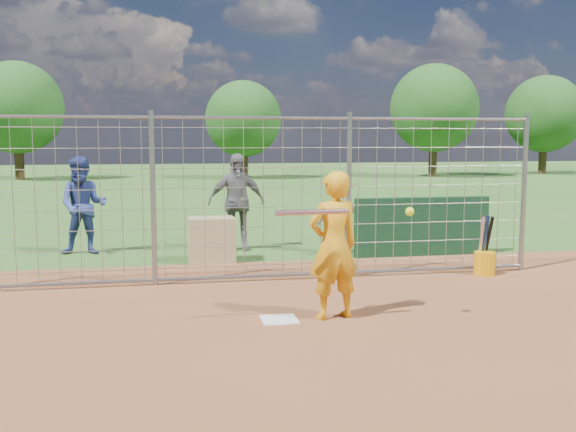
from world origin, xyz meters
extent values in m
plane|color=#2D591E|center=(0.00, 0.00, 0.00)|extent=(100.00, 100.00, 0.00)
plane|color=brown|center=(0.00, -3.00, 0.01)|extent=(18.00, 18.00, 0.00)
cube|color=silver|center=(0.00, -0.20, 0.01)|extent=(0.43, 0.43, 0.02)
cube|color=#11381E|center=(3.40, 3.60, 0.55)|extent=(2.60, 0.20, 1.10)
imported|color=orange|center=(0.67, -0.22, 0.90)|extent=(0.74, 0.56, 1.81)
imported|color=navy|center=(-2.85, 4.93, 0.93)|extent=(0.95, 0.76, 1.86)
imported|color=slate|center=(0.05, 4.88, 0.95)|extent=(1.14, 0.53, 1.91)
imported|color=olive|center=(1.98, 4.21, 0.74)|extent=(1.04, 0.72, 1.49)
cube|color=tan|center=(-0.53, 3.69, 0.40)|extent=(0.82, 0.58, 0.80)
cylinder|color=silver|center=(0.32, -0.55, 1.35)|extent=(0.86, 0.11, 0.06)
sphere|color=#CBEC18|center=(1.46, -0.66, 1.35)|extent=(0.10, 0.10, 0.10)
cylinder|color=orange|center=(3.71, 1.75, 0.19)|extent=(0.34, 0.34, 0.38)
cylinder|color=silver|center=(3.66, 1.80, 0.55)|extent=(0.11, 0.27, 0.84)
cylinder|color=navy|center=(3.73, 1.80, 0.55)|extent=(0.07, 0.19, 0.85)
cylinder|color=black|center=(3.78, 1.80, 0.55)|extent=(0.07, 0.33, 0.82)
cylinder|color=gray|center=(-1.50, 2.00, 1.30)|extent=(0.08, 0.08, 2.60)
cylinder|color=gray|center=(1.50, 2.00, 1.30)|extent=(0.08, 0.08, 2.60)
cylinder|color=gray|center=(4.50, 2.00, 1.30)|extent=(0.08, 0.08, 2.60)
cylinder|color=gray|center=(0.00, 2.00, 2.50)|extent=(9.00, 0.05, 0.05)
cylinder|color=gray|center=(0.00, 2.00, 0.08)|extent=(9.00, 0.05, 0.05)
cube|color=gray|center=(0.00, 2.00, 1.25)|extent=(9.00, 0.02, 2.50)
cylinder|color=#3F2B19|center=(-9.00, 29.00, 1.26)|extent=(0.50, 0.50, 2.52)
sphere|color=#26561E|center=(-9.00, 29.00, 3.85)|extent=(4.90, 4.90, 4.90)
cylinder|color=#3F2B19|center=(3.00, 28.00, 1.08)|extent=(0.50, 0.50, 2.16)
sphere|color=#26561E|center=(3.00, 28.00, 3.30)|extent=(4.20, 4.20, 4.20)
cylinder|color=#3F2B19|center=(14.00, 27.50, 1.30)|extent=(0.50, 0.50, 2.59)
sphere|color=#26561E|center=(14.00, 27.50, 3.96)|extent=(5.04, 5.04, 5.04)
cylinder|color=#3F2B19|center=(22.00, 29.00, 1.22)|extent=(0.50, 0.50, 2.45)
sphere|color=#26561E|center=(22.00, 29.00, 3.74)|extent=(4.76, 4.76, 4.76)
camera|label=1|loc=(-1.32, -7.63, 2.18)|focal=40.00mm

